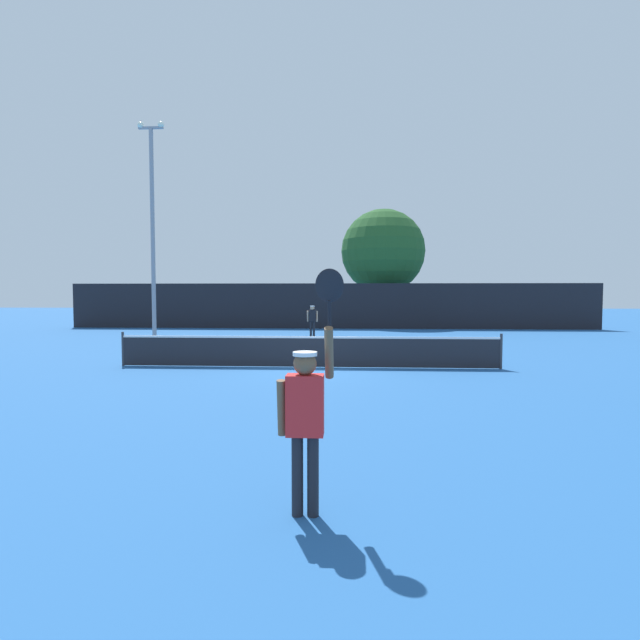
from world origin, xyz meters
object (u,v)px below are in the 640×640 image
tennis_ball (221,362)px  large_tree (383,251)px  light_pole (152,221)px  parked_car_near (414,313)px  player_serving (306,407)px  player_receiving (312,318)px

tennis_ball → large_tree: bearing=71.6°
light_pole → parked_car_near: (13.54, 16.44, -4.67)m
player_serving → tennis_ball: bearing=108.8°
player_serving → light_pole: 19.12m
parked_car_near → tennis_ball: bearing=-117.6°
large_tree → light_pole: bearing=-128.5°
parked_car_near → light_pole: bearing=-134.9°
player_serving → parked_car_near: 33.58m
player_serving → tennis_ball: (-3.74, 10.95, -1.09)m
large_tree → tennis_ball: bearing=-108.4°
tennis_ball → parked_car_near: 23.98m
player_serving → light_pole: size_ratio=0.26×
player_serving → parked_car_near: bearing=80.9°
large_tree → parked_car_near: 5.74m
light_pole → player_receiving: bearing=33.6°
tennis_ball → player_receiving: bearing=77.7°
large_tree → player_receiving: bearing=-114.6°
player_receiving → light_pole: size_ratio=0.17×
player_serving → tennis_ball: size_ratio=37.43×
light_pole → parked_car_near: light_pole is taller
player_serving → player_receiving: bearing=94.1°
tennis_ball → player_serving: bearing=-71.2°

